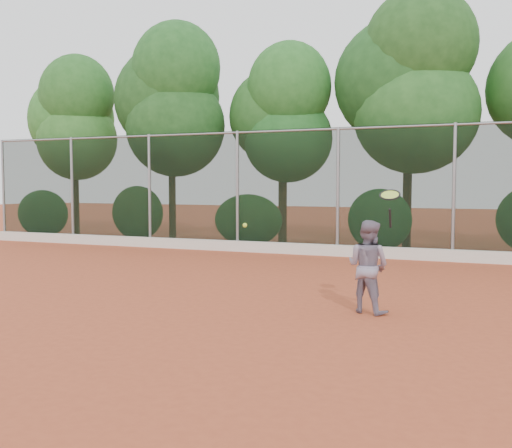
% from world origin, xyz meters
% --- Properties ---
extents(ground, '(80.00, 80.00, 0.00)m').
position_xyz_m(ground, '(0.00, 0.00, 0.00)').
color(ground, '#AB4728').
rests_on(ground, ground).
extents(concrete_curb, '(24.00, 0.20, 0.30)m').
position_xyz_m(concrete_curb, '(0.00, 6.82, 0.15)').
color(concrete_curb, silver).
rests_on(concrete_curb, ground).
extents(tennis_player, '(0.83, 0.74, 1.41)m').
position_xyz_m(tennis_player, '(2.12, 0.29, 0.71)').
color(tennis_player, gray).
rests_on(tennis_player, ground).
extents(chainlink_fence, '(24.09, 0.09, 3.50)m').
position_xyz_m(chainlink_fence, '(-0.00, 7.00, 1.86)').
color(chainlink_fence, black).
rests_on(chainlink_fence, ground).
extents(foliage_backdrop, '(23.70, 3.63, 7.55)m').
position_xyz_m(foliage_backdrop, '(-0.55, 8.98, 4.40)').
color(foliage_backdrop, '#3F2C18').
rests_on(foliage_backdrop, ground).
extents(tennis_racket, '(0.32, 0.30, 0.58)m').
position_xyz_m(tennis_racket, '(2.43, 0.27, 1.75)').
color(tennis_racket, black).
rests_on(tennis_racket, ground).
extents(tennis_ball_in_flight, '(0.07, 0.07, 0.07)m').
position_xyz_m(tennis_ball_in_flight, '(0.16, 0.11, 1.29)').
color(tennis_ball_in_flight, '#D2F637').
rests_on(tennis_ball_in_flight, ground).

